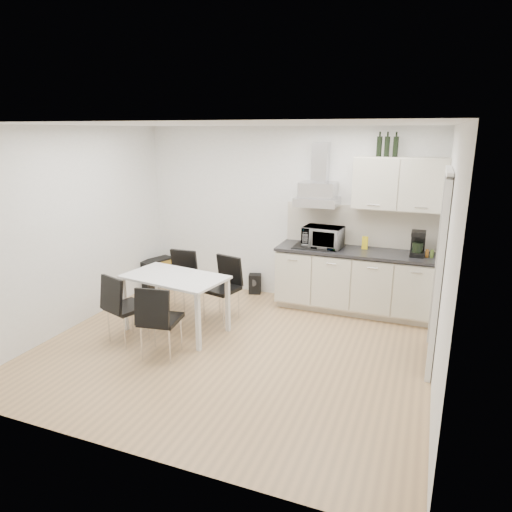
{
  "coord_description": "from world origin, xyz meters",
  "views": [
    {
      "loc": [
        2.08,
        -4.56,
        2.54
      ],
      "look_at": [
        0.19,
        0.29,
        1.1
      ],
      "focal_mm": 32.0,
      "sensor_mm": 36.0,
      "label": 1
    }
  ],
  "objects_px": {
    "dining_table": "(175,283)",
    "chair_far_right": "(221,290)",
    "chair_near_left": "(127,308)",
    "kitchenette": "(359,256)",
    "chair_near_right": "(161,320)",
    "floor_speaker": "(255,284)",
    "chair_far_left": "(178,283)",
    "guitar_amp": "(157,273)"
  },
  "relations": [
    {
      "from": "dining_table",
      "to": "chair_near_left",
      "type": "xyz_separation_m",
      "value": [
        -0.39,
        -0.49,
        -0.22
      ]
    },
    {
      "from": "kitchenette",
      "to": "chair_far_right",
      "type": "relative_size",
      "value": 2.86
    },
    {
      "from": "floor_speaker",
      "to": "dining_table",
      "type": "bearing_deg",
      "value": -120.65
    },
    {
      "from": "guitar_amp",
      "to": "floor_speaker",
      "type": "distance_m",
      "value": 1.68
    },
    {
      "from": "dining_table",
      "to": "chair_far_right",
      "type": "bearing_deg",
      "value": 61.4
    },
    {
      "from": "chair_far_left",
      "to": "chair_near_left",
      "type": "distance_m",
      "value": 1.06
    },
    {
      "from": "chair_far_right",
      "to": "floor_speaker",
      "type": "distance_m",
      "value": 1.2
    },
    {
      "from": "dining_table",
      "to": "floor_speaker",
      "type": "bearing_deg",
      "value": 84.1
    },
    {
      "from": "dining_table",
      "to": "guitar_amp",
      "type": "bearing_deg",
      "value": 139.42
    },
    {
      "from": "guitar_amp",
      "to": "dining_table",
      "type": "bearing_deg",
      "value": -28.8
    },
    {
      "from": "chair_near_left",
      "to": "chair_far_right",
      "type": "bearing_deg",
      "value": 71.03
    },
    {
      "from": "floor_speaker",
      "to": "kitchenette",
      "type": "bearing_deg",
      "value": -21.91
    },
    {
      "from": "chair_near_left",
      "to": "floor_speaker",
      "type": "relative_size",
      "value": 2.79
    },
    {
      "from": "chair_far_left",
      "to": "chair_far_right",
      "type": "distance_m",
      "value": 0.69
    },
    {
      "from": "chair_far_right",
      "to": "chair_near_right",
      "type": "height_order",
      "value": "same"
    },
    {
      "from": "chair_far_right",
      "to": "chair_near_left",
      "type": "height_order",
      "value": "same"
    },
    {
      "from": "chair_far_left",
      "to": "chair_near_left",
      "type": "bearing_deg",
      "value": 82.64
    },
    {
      "from": "chair_near_left",
      "to": "floor_speaker",
      "type": "bearing_deg",
      "value": 88.11
    },
    {
      "from": "dining_table",
      "to": "chair_near_right",
      "type": "distance_m",
      "value": 0.73
    },
    {
      "from": "dining_table",
      "to": "guitar_amp",
      "type": "relative_size",
      "value": 2.26
    },
    {
      "from": "chair_near_right",
      "to": "floor_speaker",
      "type": "height_order",
      "value": "chair_near_right"
    },
    {
      "from": "dining_table",
      "to": "chair_far_right",
      "type": "relative_size",
      "value": 1.57
    },
    {
      "from": "chair_far_left",
      "to": "floor_speaker",
      "type": "height_order",
      "value": "chair_far_left"
    },
    {
      "from": "chair_far_left",
      "to": "floor_speaker",
      "type": "distance_m",
      "value": 1.37
    },
    {
      "from": "chair_near_left",
      "to": "floor_speaker",
      "type": "xyz_separation_m",
      "value": [
        0.83,
        2.18,
        -0.28
      ]
    },
    {
      "from": "kitchenette",
      "to": "chair_near_left",
      "type": "distance_m",
      "value": 3.21
    },
    {
      "from": "chair_near_left",
      "to": "kitchenette",
      "type": "bearing_deg",
      "value": 58.08
    },
    {
      "from": "chair_near_right",
      "to": "guitar_amp",
      "type": "xyz_separation_m",
      "value": [
        -1.42,
        2.08,
        -0.2
      ]
    },
    {
      "from": "chair_far_right",
      "to": "chair_near_right",
      "type": "bearing_deg",
      "value": 94.3
    },
    {
      "from": "kitchenette",
      "to": "chair_far_right",
      "type": "bearing_deg",
      "value": -149.22
    },
    {
      "from": "dining_table",
      "to": "chair_far_right",
      "type": "height_order",
      "value": "chair_far_right"
    },
    {
      "from": "chair_near_left",
      "to": "floor_speaker",
      "type": "height_order",
      "value": "chair_near_left"
    },
    {
      "from": "floor_speaker",
      "to": "chair_near_right",
      "type": "bearing_deg",
      "value": -111.93
    },
    {
      "from": "dining_table",
      "to": "chair_far_left",
      "type": "relative_size",
      "value": 1.57
    },
    {
      "from": "kitchenette",
      "to": "guitar_amp",
      "type": "distance_m",
      "value": 3.36
    },
    {
      "from": "chair_far_right",
      "to": "chair_near_left",
      "type": "xyz_separation_m",
      "value": [
        -0.79,
        -1.01,
        0.0
      ]
    },
    {
      "from": "dining_table",
      "to": "guitar_amp",
      "type": "height_order",
      "value": "dining_table"
    },
    {
      "from": "chair_far_left",
      "to": "dining_table",
      "type": "bearing_deg",
      "value": 115.31
    },
    {
      "from": "chair_far_right",
      "to": "guitar_amp",
      "type": "bearing_deg",
      "value": -15.04
    },
    {
      "from": "chair_far_left",
      "to": "chair_near_left",
      "type": "relative_size",
      "value": 1.0
    },
    {
      "from": "chair_far_right",
      "to": "chair_near_right",
      "type": "relative_size",
      "value": 1.0
    },
    {
      "from": "dining_table",
      "to": "chair_near_left",
      "type": "bearing_deg",
      "value": -119.94
    }
  ]
}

